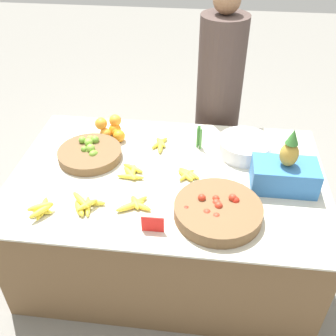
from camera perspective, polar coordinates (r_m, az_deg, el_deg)
The scene contains 16 objects.
ground_plane at distance 2.78m, azimuth -0.00°, elevation -12.37°, with size 12.00×12.00×0.00m, color gray.
market_table at distance 2.53m, azimuth -0.00°, elevation -7.23°, with size 1.83×1.19×0.70m.
lime_bowl at distance 2.46m, azimuth -11.23°, elevation 2.15°, with size 0.39×0.39×0.10m.
tomato_basket at distance 2.03m, azimuth 7.24°, elevation -6.19°, with size 0.45×0.45×0.10m.
orange_pile at distance 2.62m, azimuth -8.15°, elevation 5.66°, with size 0.21×0.18×0.14m.
metal_bowl at distance 2.49m, azimuth 11.07°, elevation 3.08°, with size 0.33×0.33×0.10m.
price_sign at distance 1.93m, azimuth -2.25°, elevation -8.18°, with size 0.11×0.01×0.09m.
produce_crate at distance 2.24m, azimuth 16.60°, elevation -0.66°, with size 0.36×0.20×0.38m.
veg_bundle at distance 2.50m, azimuth 4.56°, elevation 4.46°, with size 0.04×0.05×0.14m.
banana_bunch_front_left at distance 2.53m, azimuth -1.13°, elevation 3.52°, with size 0.11×0.18×0.03m.
banana_bunch_middle_left at distance 2.11m, azimuth -11.96°, elevation -5.18°, with size 0.19×0.17×0.06m.
banana_bunch_back_center at distance 2.28m, azimuth 2.82°, elevation -0.92°, with size 0.15×0.14×0.03m.
banana_bunch_front_center at distance 2.30m, azimuth -5.31°, elevation -0.63°, with size 0.16×0.16×0.03m.
banana_bunch_front_right at distance 2.08m, azimuth -4.80°, elevation -5.29°, with size 0.19×0.16×0.04m.
banana_bunch_middle_right at distance 2.14m, azimuth -17.84°, elevation -5.65°, with size 0.13×0.19×0.06m.
vendor_person at distance 2.98m, azimuth 7.25°, elevation 8.95°, with size 0.33×0.33×1.56m.
Camera 1 is at (0.21, -1.79, 2.13)m, focal length 42.00 mm.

